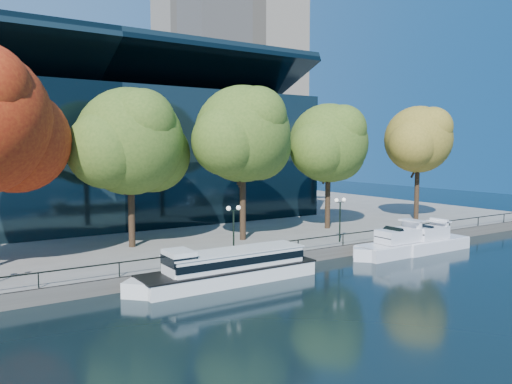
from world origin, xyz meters
TOP-DOWN VIEW (x-y plane):
  - ground at (0.00, 0.00)m, footprint 160.00×160.00m
  - promenade at (0.00, 36.38)m, footprint 90.00×67.08m
  - railing at (0.00, 3.25)m, footprint 88.20×0.08m
  - convention_building at (-4.00, 31.79)m, footprint 50.00×24.57m
  - office_tower at (28.00, 55.00)m, footprint 22.50×22.50m
  - tour_boat at (-3.02, 1.24)m, footprint 14.46×3.23m
  - cruiser_near at (14.55, 0.83)m, footprint 10.54×2.72m
  - cruiser_far at (18.25, 0.54)m, footprint 9.00×2.49m
  - tree_2 at (-5.70, 12.53)m, footprint 11.40×9.35m
  - tree_3 at (4.12, 10.21)m, footprint 11.08×9.09m
  - tree_4 at (15.18, 11.01)m, footprint 10.38×8.51m
  - tree_5 at (28.52, 10.25)m, footprint 9.87×8.10m
  - lamp_1 at (-0.45, 4.50)m, footprint 1.26×0.36m
  - lamp_2 at (10.75, 4.50)m, footprint 1.26×0.36m

SIDE VIEW (x-z plane):
  - ground at x=0.00m, z-range 0.00..0.00m
  - promenade at x=0.00m, z-range 0.00..1.00m
  - cruiser_far at x=18.25m, z-range -0.54..2.40m
  - cruiser_near at x=14.55m, z-range -0.58..2.48m
  - tour_boat at x=-3.02m, z-range -0.21..2.54m
  - railing at x=0.00m, z-range 1.44..2.43m
  - lamp_1 at x=-0.45m, z-range 1.97..6.00m
  - lamp_2 at x=10.75m, z-range 1.97..6.00m
  - convention_building at x=-4.00m, z-range -2.21..19.22m
  - tree_4 at x=15.18m, z-range 3.26..16.46m
  - tree_2 at x=-5.70m, z-range 3.07..16.71m
  - tree_5 at x=28.52m, z-range 3.62..17.12m
  - tree_3 at x=4.12m, z-range 3.50..17.75m
  - office_tower at x=28.00m, z-range 0.07..65.97m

